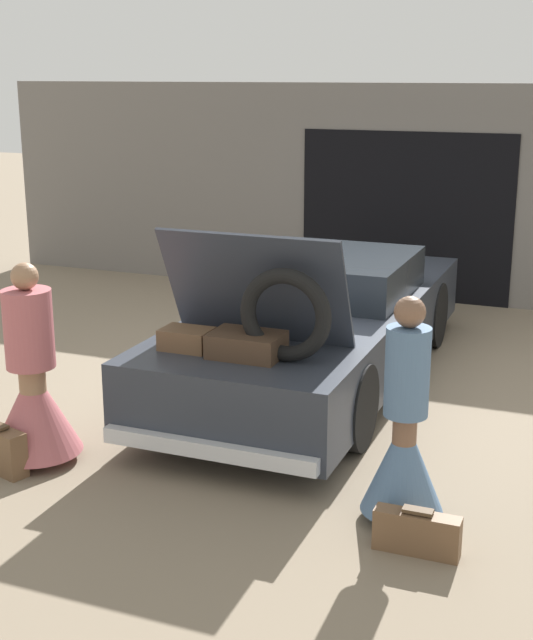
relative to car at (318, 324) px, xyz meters
The scene contains 7 objects.
ground_plane 0.57m from the car, 104.99° to the left, with size 40.00×40.00×0.00m, color #7F705B.
garage_wall_back 3.70m from the car, 90.04° to the left, with size 12.00×0.14×2.80m.
car is the anchor object (origin of this frame).
person_left 2.97m from the car, 119.08° to the right, with size 0.71×0.71×1.57m.
person_right 2.88m from the car, 60.04° to the right, with size 0.56×0.56×1.56m.
suitcase_beside_left_person 3.30m from the car, 118.68° to the right, with size 0.53×0.29×0.38m.
suitcase_beside_right_person 3.34m from the car, 60.56° to the right, with size 0.55×0.14×0.30m.
Camera 1 is at (2.62, -7.92, 2.93)m, focal length 50.00 mm.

